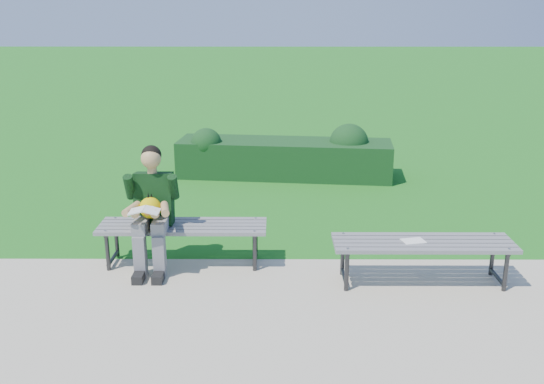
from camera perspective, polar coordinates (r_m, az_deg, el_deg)
ground at (r=6.80m, az=0.10°, el=-6.50°), size 80.00×80.00×0.00m
walkway at (r=5.23m, az=0.04°, el=-14.03°), size 30.00×3.50×0.02m
hedge at (r=10.10m, az=1.47°, el=3.42°), size 3.59×1.25×0.89m
bench_left at (r=6.61m, az=-8.39°, el=-3.49°), size 1.80×0.50×0.46m
bench_right at (r=6.27m, az=14.03°, el=-4.97°), size 1.80×0.50×0.46m
seated_boy at (r=6.48m, az=-11.24°, el=-1.26°), size 0.56×0.76×1.31m
paper_sheet at (r=6.23m, az=13.17°, el=-4.50°), size 0.25×0.21×0.01m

